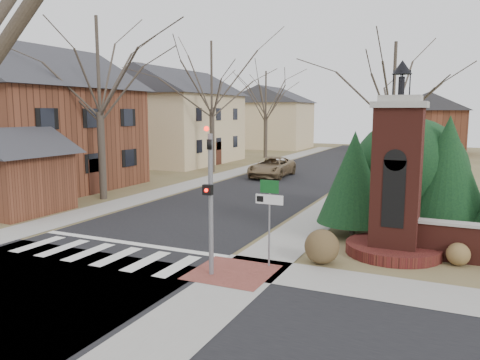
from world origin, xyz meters
The scene contains 27 objects.
ground centered at (0.00, 0.00, 0.00)m, with size 120.00×120.00×0.00m, color brown.
main_street centered at (0.00, 22.00, 0.01)m, with size 8.00×70.00×0.01m, color black.
cross_street centered at (0.00, -3.00, 0.01)m, with size 120.00×8.00×0.01m, color black.
crosswalk_zone centered at (0.00, 0.80, 0.01)m, with size 8.00×2.20×0.02m, color silver.
stop_bar centered at (0.00, 2.30, 0.01)m, with size 8.00×0.35×0.02m, color silver.
sidewalk_right_main centered at (5.20, 22.00, 0.01)m, with size 2.00×60.00×0.02m, color gray.
sidewalk_left centered at (-5.20, 22.00, 0.01)m, with size 2.00×60.00×0.02m, color gray.
curb_apron centered at (4.80, 1.00, 0.01)m, with size 2.40×2.40×0.02m, color brown.
traffic_signal_pole centered at (4.30, 0.57, 2.59)m, with size 0.28×0.41×4.50m.
sign_post centered at (5.59, 1.99, 1.95)m, with size 0.90×0.07×2.75m.
brick_gate_monument centered at (9.00, 4.99, 2.17)m, with size 3.20×3.20×6.47m.
house_brick_left centered at (-13.01, 9.99, 4.66)m, with size 9.80×11.80×9.42m.
house_stucco_left centered at (-13.50, 27.00, 4.59)m, with size 9.80×12.80×9.28m.
garage_left centered at (-8.52, 4.49, 2.24)m, with size 4.80×4.80×4.29m.
house_distant_left centered at (-12.01, 48.00, 4.25)m, with size 10.80×8.80×8.53m.
house_distant_right centered at (7.99, 47.99, 3.65)m, with size 8.80×8.80×7.30m.
evergreen_near centered at (7.20, 7.00, 2.30)m, with size 2.80×2.80×4.10m.
evergreen_mid centered at (10.50, 8.20, 2.60)m, with size 3.40×3.40×4.70m.
evergreen_mass centered at (9.00, 9.50, 2.40)m, with size 4.80×4.80×4.80m, color black.
bare_tree_0 centered at (-7.00, 9.00, 7.70)m, with size 8.05×8.05×11.15m.
bare_tree_1 centered at (-7.00, 22.00, 8.03)m, with size 8.40×8.40×11.64m.
bare_tree_2 centered at (-7.50, 35.00, 7.03)m, with size 7.35×7.35×10.19m.
bare_tree_3 centered at (7.50, 16.00, 6.69)m, with size 7.00×7.00×9.70m.
pickup_truck centered at (-1.60, 21.30, 0.74)m, with size 2.44×5.30×1.47m, color olive.
distant_car centered at (3.40, 38.35, 0.83)m, with size 1.75×5.01×1.65m, color #313239.
dry_shrub_left centered at (7.02, 3.00, 0.56)m, with size 1.11×1.11×1.11m, color brown.
dry_shrub_right centered at (11.00, 4.60, 0.36)m, with size 0.73×0.73×0.73m, color brown.
Camera 1 is at (10.65, -11.25, 4.82)m, focal length 35.00 mm.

